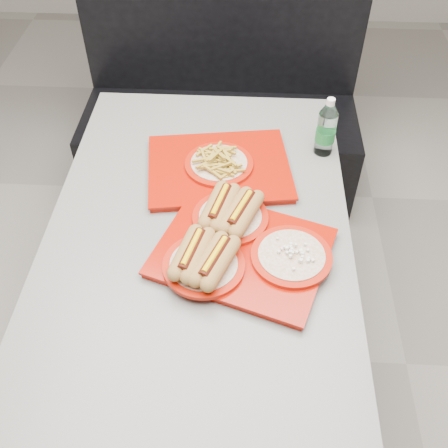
# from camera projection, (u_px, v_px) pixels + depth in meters

# --- Properties ---
(ground) EXTENTS (6.00, 6.00, 0.00)m
(ground) POSITION_uv_depth(u_px,v_px,m) (205.00, 354.00, 2.10)
(ground) COLOR gray
(ground) RESTS_ON ground
(diner_table) EXTENTS (0.92, 1.42, 0.75)m
(diner_table) POSITION_uv_depth(u_px,v_px,m) (200.00, 261.00, 1.68)
(diner_table) COLOR black
(diner_table) RESTS_ON ground
(booth_bench) EXTENTS (1.30, 0.57, 1.35)m
(booth_bench) POSITION_uv_depth(u_px,v_px,m) (221.00, 113.00, 2.57)
(booth_bench) COLOR black
(booth_bench) RESTS_ON ground
(tray_near) EXTENTS (0.55, 0.49, 0.10)m
(tray_near) POSITION_uv_depth(u_px,v_px,m) (236.00, 244.00, 1.46)
(tray_near) COLOR #9C1104
(tray_near) RESTS_ON diner_table
(tray_far) EXTENTS (0.51, 0.42, 0.09)m
(tray_far) POSITION_uv_depth(u_px,v_px,m) (219.00, 165.00, 1.71)
(tray_far) COLOR #9C1104
(tray_far) RESTS_ON diner_table
(water_bottle) EXTENTS (0.07, 0.07, 0.21)m
(water_bottle) POSITION_uv_depth(u_px,v_px,m) (326.00, 130.00, 1.74)
(water_bottle) COLOR silver
(water_bottle) RESTS_ON diner_table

